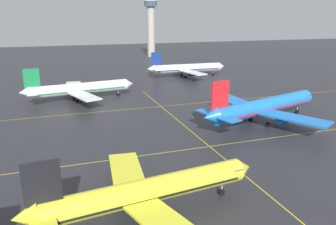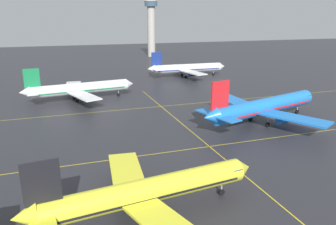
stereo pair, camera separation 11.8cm
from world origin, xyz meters
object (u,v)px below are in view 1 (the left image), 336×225
at_px(airliner_front_gate, 148,191).
at_px(airliner_second_row, 264,107).
at_px(airliner_third_row, 79,89).
at_px(control_tower, 151,23).
at_px(airliner_far_left_stand, 187,68).

bearing_deg(airliner_front_gate, airliner_second_row, 37.31).
height_order(airliner_third_row, control_tower, control_tower).
bearing_deg(airliner_second_row, airliner_third_row, 137.37).
xyz_separation_m(airliner_front_gate, control_tower, (52.06, 178.92, 18.25)).
height_order(airliner_second_row, airliner_third_row, airliner_second_row).
distance_m(airliner_far_left_stand, control_tower, 83.51).
relative_size(airliner_far_left_stand, control_tower, 0.98).
bearing_deg(airliner_third_row, control_tower, 63.08).
distance_m(airliner_front_gate, control_tower, 187.23).
height_order(airliner_front_gate, airliner_far_left_stand, airliner_far_left_stand).
bearing_deg(airliner_third_row, airliner_second_row, -42.63).
relative_size(airliner_front_gate, airliner_far_left_stand, 0.92).
bearing_deg(control_tower, airliner_second_row, -95.06).
bearing_deg(airliner_front_gate, airliner_third_row, 93.17).
xyz_separation_m(airliner_second_row, airliner_far_left_stand, (6.40, 68.04, -0.38)).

